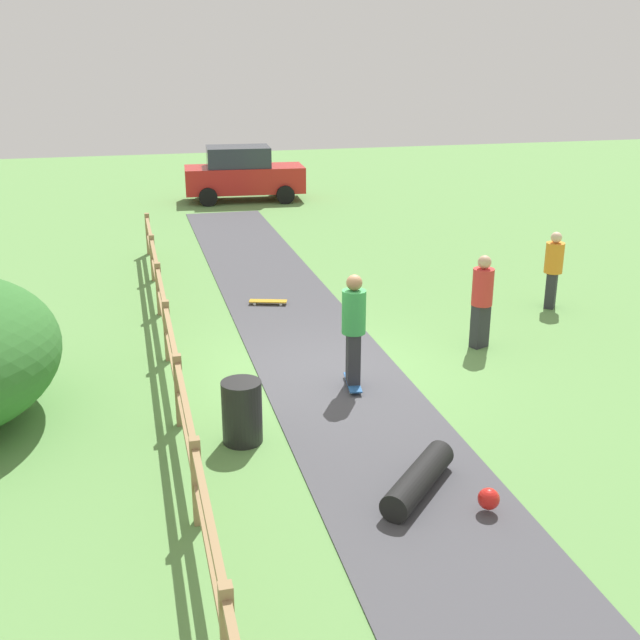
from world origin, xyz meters
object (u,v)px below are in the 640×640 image
(skateboard_loose, at_px, (268,301))
(bystander_red, at_px, (482,297))
(skater_riding, at_px, (354,325))
(bystander_orange, at_px, (553,267))
(parked_car_red, at_px, (243,174))
(trash_bin, at_px, (242,412))
(skater_fallen, at_px, (424,481))

(skateboard_loose, height_order, bystander_red, bystander_red)
(skater_riding, relative_size, bystander_orange, 1.15)
(skater_riding, distance_m, bystander_red, 3.02)
(bystander_orange, distance_m, parked_car_red, 14.44)
(bystander_red, height_order, parked_car_red, parked_car_red)
(skateboard_loose, xyz_separation_m, bystander_orange, (5.77, -1.60, 0.80))
(bystander_red, relative_size, parked_car_red, 0.40)
(trash_bin, xyz_separation_m, bystander_red, (4.78, 2.55, 0.50))
(trash_bin, distance_m, parked_car_red, 18.29)
(skater_fallen, bearing_deg, trash_bin, 134.98)
(skateboard_loose, height_order, bystander_orange, bystander_orange)
(parked_car_red, bearing_deg, bystander_red, -82.91)
(skater_riding, bearing_deg, parked_car_red, 87.11)
(skateboard_loose, distance_m, bystander_red, 4.79)
(skateboard_loose, relative_size, bystander_red, 0.48)
(skater_riding, relative_size, parked_car_red, 0.44)
(trash_bin, xyz_separation_m, skater_fallen, (1.93, -1.94, -0.25))
(bystander_orange, xyz_separation_m, parked_car_red, (-4.39, 13.75, 0.07))
(bystander_red, bearing_deg, bystander_orange, 35.59)
(skateboard_loose, distance_m, parked_car_red, 12.27)
(skater_fallen, xyz_separation_m, parked_car_red, (0.91, 20.00, 0.76))
(skateboard_loose, xyz_separation_m, bystander_red, (3.31, -3.36, 0.87))
(trash_bin, relative_size, skateboard_loose, 1.09)
(trash_bin, height_order, skater_riding, skater_riding)
(skater_fallen, bearing_deg, parked_car_red, 87.38)
(skater_fallen, xyz_separation_m, skateboard_loose, (-0.47, 7.84, -0.11))
(bystander_orange, relative_size, parked_car_red, 0.38)
(skater_riding, xyz_separation_m, skater_fallen, (-0.07, -3.30, -0.87))
(trash_bin, relative_size, parked_car_red, 0.21)
(trash_bin, bearing_deg, skater_riding, 34.20)
(trash_bin, bearing_deg, bystander_orange, 30.78)
(bystander_orange, bearing_deg, skateboard_loose, 164.53)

